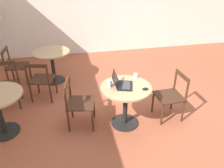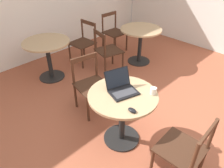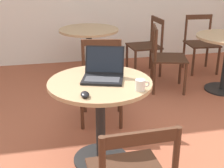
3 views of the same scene
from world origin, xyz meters
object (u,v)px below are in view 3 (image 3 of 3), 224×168
Objects in this scene: chair_mid_left at (165,58)px; drinking_glass at (101,64)px; laptop at (103,73)px; mug at (141,85)px; chair_far_right at (147,46)px; chair_near_back at (102,81)px; cafe_table_near at (100,102)px; cafe_table_far at (89,41)px; chair_mid_back at (201,43)px; mouse at (85,94)px.

drinking_glass is at bearing -132.09° from chair_mid_left.
mug is (0.22, -0.29, -0.01)m from laptop.
chair_near_back is at bearing -125.19° from chair_far_right.
cafe_table_near is 1.00× the size of cafe_table_far.
cafe_table_far is 1.71m from chair_mid_back.
chair_mid_back is 7.29× the size of drinking_glass.
chair_mid_left is 1.59m from drinking_glass.
drinking_glass reaches higher than cafe_table_near.
laptop is 3.67× the size of mug.
cafe_table_near is 0.41m from mug.
cafe_table_far is at bearing -178.99° from chair_mid_back.
cafe_table_near is at bearing -123.36° from laptop.
drinking_glass is (0.21, 0.52, 0.04)m from mouse.
chair_near_back is 0.63m from drinking_glass.
drinking_glass is (-0.99, -1.78, 0.36)m from chair_far_right.
chair_near_back reaches higher than mouse.
chair_near_back is (-0.04, -1.22, -0.12)m from cafe_table_far.
cafe_table_far is at bearing 81.53° from mouse.
chair_far_right is at bearing 63.10° from laptop.
cafe_table_far is 0.98× the size of chair_far_right.
cafe_table_far is at bearing 147.39° from chair_mid_left.
chair_mid_left is 1.87m from mug.
drinking_glass is (-0.20, 0.49, 0.02)m from mug.
cafe_table_far is at bearing 85.62° from laptop.
mug is (-0.84, -1.64, 0.34)m from chair_mid_left.
chair_near_back is at bearing 80.29° from drinking_glass.
chair_mid_back is at bearing 1.01° from cafe_table_far.
chair_far_right is (0.86, 0.05, -0.12)m from cafe_table_far.
chair_far_right is at bearing 54.81° from chair_near_back.
mouse is at bearing -111.65° from drinking_glass.
drinking_glass is (-1.04, -1.15, 0.36)m from chair_mid_left.
chair_mid_left is 8.37× the size of mouse.
laptop is (-0.15, -1.93, 0.22)m from cafe_table_far.
drinking_glass is (-0.13, -1.73, 0.23)m from cafe_table_far.
chair_far_right is at bearing 61.06° from drinking_glass.
laptop reaches higher than drinking_glass.
chair_mid_back is (1.89, 2.02, -0.12)m from cafe_table_near.
mouse is at bearing -126.70° from chair_mid_left.
chair_near_back reaches higher than mug.
mug is at bearing -117.05° from chair_mid_left.
laptop is at bearing -116.90° from chair_far_right.
chair_mid_back is at bearing 37.45° from chair_mid_left.
chair_mid_back is 1.00× the size of chair_far_right.
cafe_table_near is 2.08× the size of laptop.
mouse is at bearing -120.12° from laptop.
cafe_table_far is 2.24m from mug.
chair_mid_back is 8.37× the size of mouse.
cafe_table_far is at bearing 91.85° from mug.
chair_mid_left is at bearing 52.05° from cafe_table_near.
drinking_glass is (-1.84, -1.76, 0.36)m from chair_mid_back.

